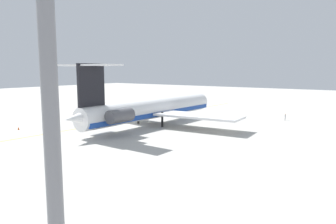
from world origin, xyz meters
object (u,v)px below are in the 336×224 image
object	(u,v)px
ground_crew_near_tail	(138,106)
ground_crew_portside	(155,105)
main_jetliner	(150,109)
safety_cone_wingtip	(144,107)
safety_cone_tail	(18,128)
ground_crew_near_nose	(285,116)

from	to	relation	value
ground_crew_near_tail	ground_crew_portside	bearing A→B (deg)	155.88
main_jetliner	safety_cone_wingtip	xyz separation A→B (m)	(-24.77, -22.58, -3.44)
ground_crew_portside	safety_cone_wingtip	xyz separation A→B (m)	(0.66, -4.44, -0.77)
ground_crew_near_tail	ground_crew_portside	distance (m)	6.20
ground_crew_portside	safety_cone_tail	xyz separation A→B (m)	(45.66, -0.96, -0.77)
ground_crew_near_tail	safety_cone_wingtip	world-z (taller)	ground_crew_near_tail
ground_crew_near_tail	safety_cone_wingtip	bearing A→B (deg)	-159.49
main_jetliner	ground_crew_near_tail	bearing A→B (deg)	47.35
main_jetliner	safety_cone_tail	bearing A→B (deg)	137.88
ground_crew_portside	main_jetliner	bearing A→B (deg)	6.34
safety_cone_wingtip	ground_crew_near_nose	bearing A→B (deg)	89.95
ground_crew_portside	safety_cone_tail	world-z (taller)	ground_crew_portside
safety_cone_tail	main_jetliner	bearing A→B (deg)	136.66
ground_crew_near_tail	safety_cone_wingtip	distance (m)	5.57
safety_cone_tail	ground_crew_near_nose	bearing A→B (deg)	136.92
main_jetliner	ground_crew_near_tail	world-z (taller)	main_jetliner
ground_crew_near_tail	ground_crew_portside	xyz separation A→B (m)	(-5.74, 2.33, -0.08)
ground_crew_near_nose	ground_crew_near_tail	bearing A→B (deg)	-5.97
ground_crew_portside	safety_cone_tail	size ratio (longest dim) A/B	2.99
main_jetliner	safety_cone_wingtip	bearing A→B (deg)	43.57
main_jetliner	ground_crew_near_tail	distance (m)	28.51
ground_crew_portside	safety_cone_wingtip	world-z (taller)	ground_crew_portside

